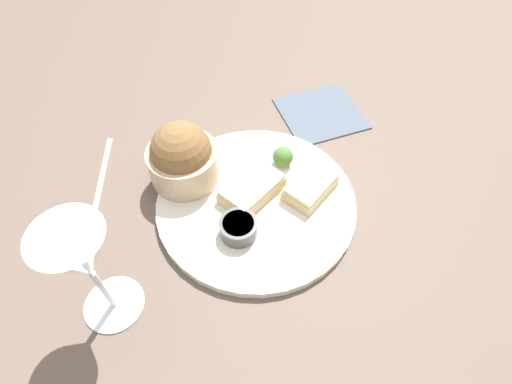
{
  "coord_description": "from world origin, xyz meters",
  "views": [
    {
      "loc": [
        -0.16,
        -0.32,
        0.5
      ],
      "look_at": [
        0.0,
        0.0,
        0.03
      ],
      "focal_mm": 28.0,
      "sensor_mm": 36.0,
      "label": 1
    }
  ],
  "objects_px": {
    "cheese_toast_far": "(311,186)",
    "wine_glass": "(82,260)",
    "napkin": "(321,113)",
    "cheese_toast_near": "(252,188)",
    "fork": "(102,177)",
    "sauce_ramekin": "(238,227)",
    "salad_bowl": "(182,157)"
  },
  "relations": [
    {
      "from": "wine_glass",
      "to": "fork",
      "type": "xyz_separation_m",
      "value": [
        0.03,
        0.22,
        -0.12
      ]
    },
    {
      "from": "sauce_ramekin",
      "to": "cheese_toast_near",
      "type": "relative_size",
      "value": 0.49
    },
    {
      "from": "salad_bowl",
      "to": "sauce_ramekin",
      "type": "bearing_deg",
      "value": -76.8
    },
    {
      "from": "napkin",
      "to": "salad_bowl",
      "type": "bearing_deg",
      "value": -171.05
    },
    {
      "from": "napkin",
      "to": "cheese_toast_near",
      "type": "bearing_deg",
      "value": -148.68
    },
    {
      "from": "cheese_toast_far",
      "to": "napkin",
      "type": "xyz_separation_m",
      "value": [
        0.12,
        0.16,
        -0.02
      ]
    },
    {
      "from": "wine_glass",
      "to": "napkin",
      "type": "relative_size",
      "value": 1.12
    },
    {
      "from": "sauce_ramekin",
      "to": "napkin",
      "type": "height_order",
      "value": "sauce_ramekin"
    },
    {
      "from": "cheese_toast_far",
      "to": "wine_glass",
      "type": "height_order",
      "value": "wine_glass"
    },
    {
      "from": "salad_bowl",
      "to": "cheese_toast_near",
      "type": "xyz_separation_m",
      "value": [
        0.08,
        -0.08,
        -0.03
      ]
    },
    {
      "from": "napkin",
      "to": "fork",
      "type": "distance_m",
      "value": 0.4
    },
    {
      "from": "cheese_toast_far",
      "to": "wine_glass",
      "type": "distance_m",
      "value": 0.34
    },
    {
      "from": "salad_bowl",
      "to": "napkin",
      "type": "xyz_separation_m",
      "value": [
        0.28,
        0.04,
        -0.05
      ]
    },
    {
      "from": "cheese_toast_far",
      "to": "napkin",
      "type": "height_order",
      "value": "cheese_toast_far"
    },
    {
      "from": "cheese_toast_near",
      "to": "fork",
      "type": "relative_size",
      "value": 0.67
    },
    {
      "from": "napkin",
      "to": "fork",
      "type": "relative_size",
      "value": 0.93
    },
    {
      "from": "cheese_toast_far",
      "to": "fork",
      "type": "bearing_deg",
      "value": 147.59
    },
    {
      "from": "fork",
      "to": "sauce_ramekin",
      "type": "bearing_deg",
      "value": -52.28
    },
    {
      "from": "salad_bowl",
      "to": "fork",
      "type": "height_order",
      "value": "salad_bowl"
    },
    {
      "from": "wine_glass",
      "to": "fork",
      "type": "distance_m",
      "value": 0.26
    },
    {
      "from": "cheese_toast_near",
      "to": "sauce_ramekin",
      "type": "bearing_deg",
      "value": -130.33
    },
    {
      "from": "sauce_ramekin",
      "to": "cheese_toast_near",
      "type": "distance_m",
      "value": 0.07
    },
    {
      "from": "wine_glass",
      "to": "napkin",
      "type": "height_order",
      "value": "wine_glass"
    },
    {
      "from": "sauce_ramekin",
      "to": "fork",
      "type": "height_order",
      "value": "sauce_ramekin"
    },
    {
      "from": "wine_glass",
      "to": "fork",
      "type": "relative_size",
      "value": 1.04
    },
    {
      "from": "sauce_ramekin",
      "to": "napkin",
      "type": "xyz_separation_m",
      "value": [
        0.25,
        0.18,
        -0.03
      ]
    },
    {
      "from": "cheese_toast_near",
      "to": "wine_glass",
      "type": "height_order",
      "value": "wine_glass"
    },
    {
      "from": "wine_glass",
      "to": "fork",
      "type": "bearing_deg",
      "value": 81.34
    },
    {
      "from": "sauce_ramekin",
      "to": "fork",
      "type": "distance_m",
      "value": 0.26
    },
    {
      "from": "cheese_toast_far",
      "to": "napkin",
      "type": "bearing_deg",
      "value": 53.14
    },
    {
      "from": "sauce_ramekin",
      "to": "fork",
      "type": "bearing_deg",
      "value": 127.72
    },
    {
      "from": "cheese_toast_far",
      "to": "fork",
      "type": "height_order",
      "value": "cheese_toast_far"
    }
  ]
}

